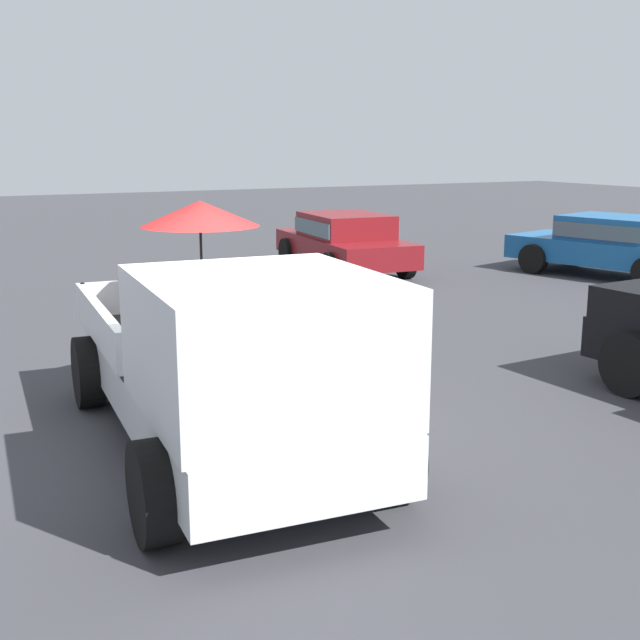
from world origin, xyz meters
TOP-DOWN VIEW (x-y plane):
  - ground_plane at (0.00, 0.00)m, footprint 80.00×80.00m
  - pickup_truck_main at (0.41, -0.02)m, footprint 5.17×2.54m
  - parked_sedan_near at (-5.71, 11.26)m, footprint 4.61×2.79m
  - parked_sedan_far at (-8.93, 6.36)m, footprint 4.44×2.27m

SIDE VIEW (x-z plane):
  - ground_plane at x=0.00m, z-range 0.00..0.00m
  - parked_sedan_near at x=-5.71m, z-range 0.08..1.41m
  - parked_sedan_far at x=-8.93m, z-range 0.08..1.41m
  - pickup_truck_main at x=0.41m, z-range -0.17..2.12m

